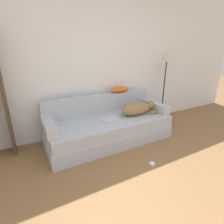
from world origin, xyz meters
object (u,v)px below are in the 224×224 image
(laptop, at_px, (110,119))
(power_adapter, at_px, (152,164))
(dog, at_px, (138,108))
(throw_pillow, at_px, (120,89))
(floor_lamp, at_px, (166,65))
(couch, at_px, (109,130))

(laptop, height_order, power_adapter, laptop)
(laptop, xyz_separation_m, power_adapter, (0.19, -0.86, -0.39))
(laptop, distance_m, power_adapter, 0.96)
(dog, height_order, throw_pillow, throw_pillow)
(laptop, height_order, throw_pillow, throw_pillow)
(laptop, distance_m, throw_pillow, 0.70)
(floor_lamp, bearing_deg, power_adapter, -137.28)
(throw_pillow, relative_size, floor_lamp, 0.26)
(floor_lamp, height_order, power_adapter, floor_lamp)
(couch, height_order, dog, dog)
(throw_pillow, height_order, floor_lamp, floor_lamp)
(power_adapter, bearing_deg, couch, 101.37)
(couch, bearing_deg, power_adapter, -78.63)
(throw_pillow, bearing_deg, couch, -138.71)
(throw_pillow, relative_size, power_adapter, 6.14)
(couch, bearing_deg, floor_lamp, 9.52)
(throw_pillow, xyz_separation_m, power_adapter, (-0.23, -1.26, -0.77))
(dog, xyz_separation_m, power_adapter, (-0.36, -0.85, -0.49))
(couch, relative_size, power_adapter, 33.34)
(dog, bearing_deg, throw_pillow, 107.00)
(dog, distance_m, power_adapter, 1.04)
(couch, relative_size, laptop, 6.19)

